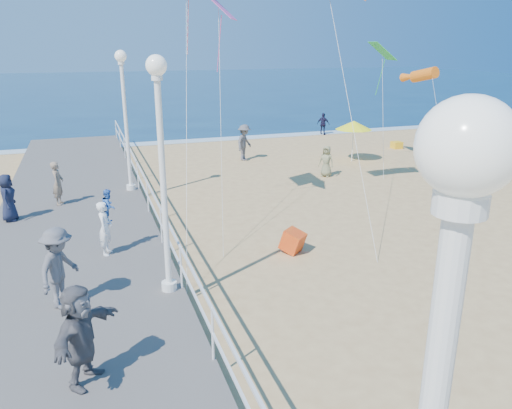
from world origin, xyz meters
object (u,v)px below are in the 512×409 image
object	(u,v)px
spectator_6	(58,183)
spectator_2	(59,268)
toddler_held	(109,206)
spectator_5	(81,335)
woman_holding_toddler	(105,228)
spectator_4	(8,198)
lamp_post_mid	(161,154)
box_kite	(293,243)
beach_chair_left	(397,145)
lamp_post_far	(125,107)
beach_chair_right	(467,157)
beach_walker_b	(323,124)
beach_walker_a	(244,143)
beach_umbrella	(354,125)
beach_walker_c	(326,161)

from	to	relation	value
spectator_6	spectator_2	bearing A→B (deg)	-165.16
toddler_held	spectator_5	bearing A→B (deg)	-170.90
woman_holding_toddler	spectator_4	bearing A→B (deg)	53.43
lamp_post_mid	box_kite	size ratio (longest dim) A/B	8.87
beach_chair_left	spectator_4	bearing A→B (deg)	-158.79
lamp_post_far	beach_chair_right	distance (m)	18.02
lamp_post_far	beach_chair_right	world-z (taller)	lamp_post_far
woman_holding_toddler	lamp_post_mid	bearing A→B (deg)	-137.49
beach_walker_b	beach_chair_right	bearing A→B (deg)	154.76
spectator_2	beach_walker_a	size ratio (longest dim) A/B	0.96
toddler_held	beach_chair_right	bearing A→B (deg)	-50.93
woman_holding_toddler	spectator_6	bearing A→B (deg)	31.81
beach_walker_b	woman_holding_toddler	bearing A→B (deg)	92.14
beach_chair_right	spectator_5	bearing A→B (deg)	-145.93
beach_umbrella	beach_chair_left	xyz separation A→B (m)	(4.24, 2.18, -1.71)
lamp_post_far	beach_walker_a	world-z (taller)	lamp_post_far
beach_walker_b	spectator_2	bearing A→B (deg)	94.25
beach_walker_b	beach_chair_left	size ratio (longest dim) A/B	2.71
spectator_6	beach_chair_right	size ratio (longest dim) A/B	2.86
spectator_5	beach_walker_b	world-z (taller)	spectator_5
lamp_post_far	beach_walker_c	distance (m)	9.48
beach_chair_right	beach_walker_c	bearing A→B (deg)	-176.04
lamp_post_far	spectator_5	world-z (taller)	lamp_post_far
beach_walker_c	beach_chair_right	bearing A→B (deg)	52.22
lamp_post_mid	spectator_2	xyz separation A→B (m)	(-2.34, -0.01, -2.34)
woman_holding_toddler	spectator_4	distance (m)	4.81
spectator_4	lamp_post_far	bearing A→B (deg)	-51.99
spectator_4	beach_walker_c	size ratio (longest dim) A/B	1.08
spectator_5	box_kite	bearing A→B (deg)	-16.97
beach_umbrella	beach_chair_right	size ratio (longest dim) A/B	3.89
beach_walker_b	beach_walker_c	bearing A→B (deg)	107.74
lamp_post_mid	toddler_held	world-z (taller)	lamp_post_mid
toddler_held	spectator_5	distance (m)	5.78
woman_holding_toddler	beach_chair_left	distance (m)	20.81
toddler_held	beach_walker_b	distance (m)	22.77
spectator_5	lamp_post_far	bearing A→B (deg)	24.57
spectator_5	spectator_6	xyz separation A→B (m)	(-0.69, 10.76, -0.12)
spectator_5	beach_walker_c	bearing A→B (deg)	-7.07
woman_holding_toddler	beach_chair_right	xyz separation A→B (m)	(18.89, 7.67, -0.95)
beach_walker_c	beach_chair_right	size ratio (longest dim) A/B	2.64
spectator_5	beach_walker_b	xyz separation A→B (m)	(15.79, 22.82, -0.56)
spectator_2	spectator_4	distance (m)	6.79
spectator_5	beach_chair_left	bearing A→B (deg)	-12.34
lamp_post_far	beach_chair_right	bearing A→B (deg)	4.31
lamp_post_far	woman_holding_toddler	bearing A→B (deg)	-101.22
lamp_post_mid	beach_chair_left	distance (m)	21.72
lamp_post_far	beach_chair_left	world-z (taller)	lamp_post_far
woman_holding_toddler	spectator_2	size ratio (longest dim) A/B	0.82
spectator_6	beach_walker_c	world-z (taller)	spectator_6
beach_walker_a	beach_umbrella	size ratio (longest dim) A/B	0.89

